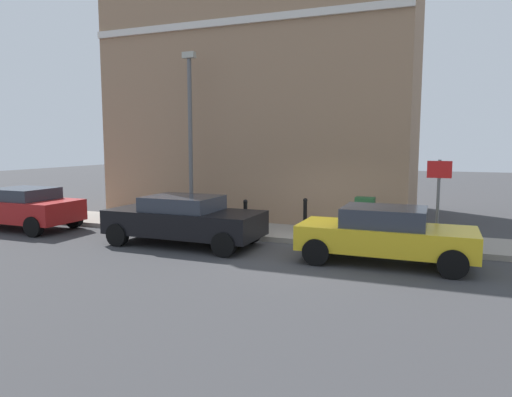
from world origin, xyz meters
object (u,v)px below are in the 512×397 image
object	(u,v)px
car_red	(21,207)
street_sign	(438,190)
car_yellow	(385,234)
bollard_far_kerb	(245,215)
utility_cabinet	(365,218)
car_black	(184,219)
bollard_near_cabinet	(305,213)
lamppost	(190,130)

from	to	relation	value
car_red	street_sign	bearing A→B (deg)	-173.73
street_sign	car_yellow	bearing A→B (deg)	143.18
bollard_far_kerb	car_yellow	bearing A→B (deg)	-109.35
utility_cabinet	street_sign	size ratio (longest dim) A/B	0.50
car_black	bollard_near_cabinet	bearing A→B (deg)	-137.82
car_black	car_red	world-z (taller)	car_red
street_sign	lamppost	world-z (taller)	lamppost
car_yellow	car_black	bearing A→B (deg)	0.17
bollard_near_cabinet	car_yellow	bearing A→B (deg)	-133.33
car_yellow	utility_cabinet	world-z (taller)	car_yellow
car_black	bollard_near_cabinet	xyz separation A→B (m)	(2.50, -2.84, -0.03)
car_red	bollard_far_kerb	bearing A→B (deg)	-169.73
car_yellow	bollard_near_cabinet	size ratio (longest dim) A/B	3.93
car_yellow	car_red	size ratio (longest dim) A/B	1.00
utility_cabinet	street_sign	bearing A→B (deg)	-113.89
car_red	bollard_near_cabinet	bearing A→B (deg)	-165.33
street_sign	bollard_near_cabinet	bearing A→B (deg)	75.64
car_yellow	lamppost	world-z (taller)	lamppost
car_red	bollard_far_kerb	world-z (taller)	car_red
car_yellow	lamppost	xyz separation A→B (m)	(2.58, 6.71, 2.59)
utility_cabinet	lamppost	world-z (taller)	lamppost
car_black	bollard_far_kerb	bearing A→B (deg)	-129.61
car_red	street_sign	xyz separation A→B (m)	(1.42, -12.98, 0.92)
bollard_far_kerb	street_sign	world-z (taller)	street_sign
car_yellow	utility_cabinet	bearing A→B (deg)	-70.76
street_sign	lamppost	distance (m)	8.10
car_yellow	street_sign	bearing A→B (deg)	-126.54
utility_cabinet	bollard_near_cabinet	distance (m)	1.84
car_black	car_yellow	bearing A→B (deg)	-179.33
utility_cabinet	bollard_far_kerb	bearing A→B (deg)	105.13
bollard_far_kerb	lamppost	xyz separation A→B (m)	(1.09, 2.47, 2.60)
car_yellow	bollard_far_kerb	size ratio (longest dim) A/B	3.93
utility_cabinet	bollard_far_kerb	xyz separation A→B (m)	(-0.92, 3.41, 0.02)
car_black	bollard_near_cabinet	distance (m)	3.78
car_black	lamppost	world-z (taller)	lamppost
utility_cabinet	bollard_near_cabinet	xyz separation A→B (m)	(0.10, 1.83, 0.02)
car_black	bollard_far_kerb	distance (m)	1.94
car_yellow	utility_cabinet	distance (m)	2.55
bollard_near_cabinet	utility_cabinet	bearing A→B (deg)	-93.12
car_black	lamppost	xyz separation A→B (m)	(2.57, 1.21, 2.57)
bollard_far_kerb	utility_cabinet	bearing A→B (deg)	-74.87
car_yellow	car_red	distance (m)	11.83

